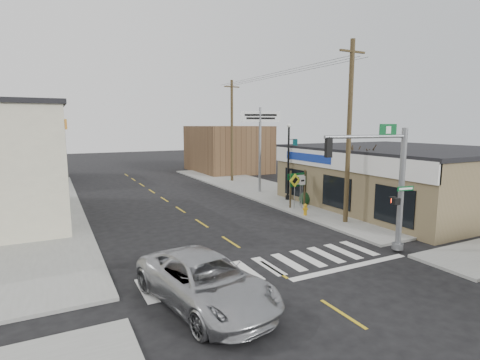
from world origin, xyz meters
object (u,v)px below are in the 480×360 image
dance_center_sign (260,129)px  bare_tree (363,150)px  lamp_post (289,156)px  utility_pole_near (349,131)px  guide_sign (298,183)px  fire_hydrant (305,209)px  traffic_signal_pole (391,177)px  suv (205,281)px  utility_pole_far (232,130)px

dance_center_sign → bare_tree: bearing=-59.9°
lamp_post → utility_pole_near: 7.33m
guide_sign → fire_hydrant: size_ratio=3.46×
traffic_signal_pole → bare_tree: (3.94, 5.66, 0.72)m
guide_sign → lamp_post: (0.92, 2.47, 1.65)m
suv → fire_hydrant: bearing=28.4°
traffic_signal_pole → utility_pole_near: 5.56m
guide_sign → utility_pole_far: 13.69m
suv → utility_pole_far: (12.21, 23.30, 4.45)m
fire_hydrant → lamp_post: bearing=67.8°
dance_center_sign → utility_pole_near: (-0.48, -10.92, -0.01)m
bare_tree → lamp_post: bearing=101.0°
traffic_signal_pole → dance_center_sign: size_ratio=0.80×
lamp_post → guide_sign: bearing=-122.8°
traffic_signal_pole → guide_sign: (1.82, 9.38, -1.72)m
suv → utility_pole_far: utility_pole_far is taller
guide_sign → dance_center_sign: (0.64, 6.38, 3.63)m
suv → traffic_signal_pole: (9.07, 0.74, 2.72)m
fire_hydrant → lamp_post: 5.83m
guide_sign → dance_center_sign: 7.36m
bare_tree → utility_pole_near: bearing=-157.1°
lamp_post → suv: bearing=-145.6°
fire_hydrant → dance_center_sign: size_ratio=0.10×
guide_sign → utility_pole_far: (1.32, 13.18, 3.45)m
guide_sign → fire_hydrant: 2.72m
traffic_signal_pole → lamp_post: lamp_post is taller
guide_sign → utility_pole_near: utility_pole_near is taller
bare_tree → utility_pole_far: utility_pole_far is taller
guide_sign → utility_pole_near: (0.16, -4.55, 3.62)m
dance_center_sign → lamp_post: bearing=-64.2°
utility_pole_near → lamp_post: bearing=83.1°
guide_sign → utility_pole_near: size_ratio=0.25×
lamp_post → dance_center_sign: dance_center_sign is taller
suv → utility_pole_near: utility_pole_near is taller
traffic_signal_pole → utility_pole_far: (3.14, 22.56, 1.73)m
lamp_post → bare_tree: lamp_post is taller
lamp_post → dance_center_sign: size_ratio=0.81×
utility_pole_far → dance_center_sign: bearing=-102.3°
traffic_signal_pole → fire_hydrant: (0.83, 7.18, -2.99)m
dance_center_sign → suv: bearing=-103.2°
utility_pole_near → guide_sign: bearing=91.2°
lamp_post → bare_tree: (1.20, -6.19, 0.79)m
dance_center_sign → bare_tree: dance_center_sign is taller
traffic_signal_pole → guide_sign: 9.71m
suv → utility_pole_far: bearing=52.1°
fire_hydrant → utility_pole_near: 5.54m
utility_pole_near → traffic_signal_pole: bearing=-113.0°
traffic_signal_pole → fire_hydrant: size_ratio=7.69×
traffic_signal_pole → dance_center_sign: (2.46, 15.76, 1.91)m
dance_center_sign → utility_pole_far: size_ratio=0.71×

